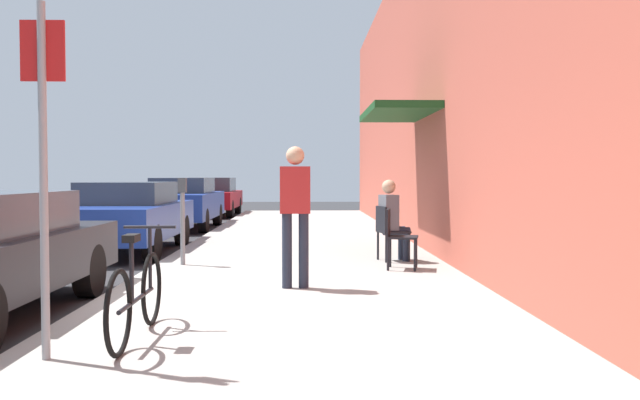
{
  "coord_description": "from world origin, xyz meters",
  "views": [
    {
      "loc": [
        2.29,
        -7.7,
        1.46
      ],
      "look_at": [
        2.68,
        7.91,
        0.9
      ],
      "focal_mm": 36.59,
      "sensor_mm": 36.0,
      "label": 1
    }
  ],
  "objects_px": {
    "parked_car_3": "(213,196)",
    "seated_patron_1": "(392,217)",
    "parking_meter": "(183,214)",
    "pedestrian_standing": "(295,205)",
    "parked_car_2": "(182,202)",
    "cafe_chair_0": "(397,234)",
    "bicycle_0": "(137,296)",
    "parked_car_1": "(127,215)",
    "street_sign": "(43,152)",
    "cafe_chair_1": "(389,229)"
  },
  "relations": [
    {
      "from": "parking_meter",
      "to": "cafe_chair_1",
      "type": "distance_m",
      "value": 3.22
    },
    {
      "from": "parked_car_1",
      "to": "pedestrian_standing",
      "type": "relative_size",
      "value": 2.59
    },
    {
      "from": "parked_car_3",
      "to": "cafe_chair_1",
      "type": "bearing_deg",
      "value": -71.35
    },
    {
      "from": "parked_car_1",
      "to": "pedestrian_standing",
      "type": "bearing_deg",
      "value": -55.44
    },
    {
      "from": "parking_meter",
      "to": "bicycle_0",
      "type": "height_order",
      "value": "parking_meter"
    },
    {
      "from": "bicycle_0",
      "to": "parked_car_1",
      "type": "bearing_deg",
      "value": 105.63
    },
    {
      "from": "parked_car_2",
      "to": "parked_car_3",
      "type": "xyz_separation_m",
      "value": [
        0.0,
        6.06,
        -0.02
      ]
    },
    {
      "from": "street_sign",
      "to": "pedestrian_standing",
      "type": "height_order",
      "value": "street_sign"
    },
    {
      "from": "parked_car_3",
      "to": "bicycle_0",
      "type": "bearing_deg",
      "value": -83.93
    },
    {
      "from": "pedestrian_standing",
      "to": "parked_car_1",
      "type": "bearing_deg",
      "value": 124.56
    },
    {
      "from": "parked_car_3",
      "to": "cafe_chair_0",
      "type": "xyz_separation_m",
      "value": [
        4.73,
        -14.94,
        -0.11
      ]
    },
    {
      "from": "cafe_chair_0",
      "to": "cafe_chair_1",
      "type": "relative_size",
      "value": 1.0
    },
    {
      "from": "street_sign",
      "to": "seated_patron_1",
      "type": "distance_m",
      "value": 6.48
    },
    {
      "from": "cafe_chair_0",
      "to": "parking_meter",
      "type": "bearing_deg",
      "value": 170.4
    },
    {
      "from": "bicycle_0",
      "to": "cafe_chair_0",
      "type": "height_order",
      "value": "bicycle_0"
    },
    {
      "from": "parked_car_2",
      "to": "bicycle_0",
      "type": "relative_size",
      "value": 2.57
    },
    {
      "from": "parked_car_1",
      "to": "parked_car_3",
      "type": "xyz_separation_m",
      "value": [
        0.0,
        11.75,
        0.02
      ]
    },
    {
      "from": "street_sign",
      "to": "pedestrian_standing",
      "type": "bearing_deg",
      "value": 59.29
    },
    {
      "from": "cafe_chair_1",
      "to": "seated_patron_1",
      "type": "height_order",
      "value": "seated_patron_1"
    },
    {
      "from": "parked_car_2",
      "to": "seated_patron_1",
      "type": "height_order",
      "value": "parked_car_2"
    },
    {
      "from": "parked_car_1",
      "to": "parking_meter",
      "type": "bearing_deg",
      "value": -59.74
    },
    {
      "from": "parking_meter",
      "to": "seated_patron_1",
      "type": "distance_m",
      "value": 3.27
    },
    {
      "from": "parked_car_1",
      "to": "parking_meter",
      "type": "height_order",
      "value": "parking_meter"
    },
    {
      "from": "parking_meter",
      "to": "parked_car_2",
      "type": "bearing_deg",
      "value": 100.52
    },
    {
      "from": "parked_car_2",
      "to": "cafe_chair_1",
      "type": "bearing_deg",
      "value": -59.29
    },
    {
      "from": "parked_car_3",
      "to": "street_sign",
      "type": "bearing_deg",
      "value": -85.61
    },
    {
      "from": "bicycle_0",
      "to": "pedestrian_standing",
      "type": "distance_m",
      "value": 2.82
    },
    {
      "from": "parked_car_2",
      "to": "parking_meter",
      "type": "height_order",
      "value": "parking_meter"
    },
    {
      "from": "parked_car_2",
      "to": "street_sign",
      "type": "relative_size",
      "value": 1.69
    },
    {
      "from": "parked_car_1",
      "to": "parked_car_3",
      "type": "distance_m",
      "value": 11.75
    },
    {
      "from": "parked_car_2",
      "to": "parking_meter",
      "type": "xyz_separation_m",
      "value": [
        1.55,
        -8.35,
        0.14
      ]
    },
    {
      "from": "parked_car_1",
      "to": "cafe_chair_0",
      "type": "bearing_deg",
      "value": -34.02
    },
    {
      "from": "parked_car_3",
      "to": "seated_patron_1",
      "type": "bearing_deg",
      "value": -71.12
    },
    {
      "from": "parking_meter",
      "to": "street_sign",
      "type": "relative_size",
      "value": 0.51
    },
    {
      "from": "parked_car_3",
      "to": "parked_car_2",
      "type": "bearing_deg",
      "value": -90.0
    },
    {
      "from": "cafe_chair_1",
      "to": "pedestrian_standing",
      "type": "height_order",
      "value": "pedestrian_standing"
    },
    {
      "from": "bicycle_0",
      "to": "cafe_chair_0",
      "type": "xyz_separation_m",
      "value": [
        2.72,
        4.01,
        0.14
      ]
    },
    {
      "from": "parking_meter",
      "to": "cafe_chair_0",
      "type": "distance_m",
      "value": 3.24
    },
    {
      "from": "parking_meter",
      "to": "pedestrian_standing",
      "type": "distance_m",
      "value": 2.75
    },
    {
      "from": "street_sign",
      "to": "bicycle_0",
      "type": "xyz_separation_m",
      "value": [
        0.52,
        0.57,
        -1.16
      ]
    },
    {
      "from": "parked_car_3",
      "to": "seated_patron_1",
      "type": "height_order",
      "value": "parked_car_3"
    },
    {
      "from": "parked_car_1",
      "to": "bicycle_0",
      "type": "xyz_separation_m",
      "value": [
        2.02,
        -7.21,
        -0.23
      ]
    },
    {
      "from": "parked_car_3",
      "to": "seated_patron_1",
      "type": "distance_m",
      "value": 14.81
    },
    {
      "from": "parking_meter",
      "to": "pedestrian_standing",
      "type": "relative_size",
      "value": 0.78
    },
    {
      "from": "parked_car_3",
      "to": "bicycle_0",
      "type": "xyz_separation_m",
      "value": [
        2.02,
        -18.96,
        -0.25
      ]
    },
    {
      "from": "pedestrian_standing",
      "to": "street_sign",
      "type": "bearing_deg",
      "value": -120.71
    },
    {
      "from": "parked_car_1",
      "to": "bicycle_0",
      "type": "bearing_deg",
      "value": -74.37
    },
    {
      "from": "bicycle_0",
      "to": "cafe_chair_1",
      "type": "bearing_deg",
      "value": 61.13
    },
    {
      "from": "parked_car_1",
      "to": "cafe_chair_1",
      "type": "distance_m",
      "value": 5.26
    },
    {
      "from": "street_sign",
      "to": "pedestrian_standing",
      "type": "distance_m",
      "value": 3.54
    }
  ]
}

